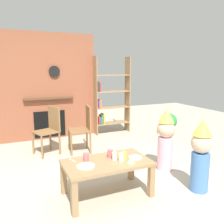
# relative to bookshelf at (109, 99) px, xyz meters

# --- Properties ---
(ground_plane) EXTENTS (12.00, 12.00, 0.00)m
(ground_plane) POSITION_rel_bookshelf_xyz_m (-0.98, -2.40, -0.85)
(ground_plane) COLOR #BCB29E
(brick_fireplace_feature) EXTENTS (2.20, 0.28, 2.40)m
(brick_fireplace_feature) POSITION_rel_bookshelf_xyz_m (-1.46, 0.20, 0.34)
(brick_fireplace_feature) COLOR #935138
(brick_fireplace_feature) RESTS_ON ground_plane
(bookshelf) EXTENTS (0.90, 0.28, 1.90)m
(bookshelf) POSITION_rel_bookshelf_xyz_m (0.00, 0.00, 0.00)
(bookshelf) COLOR #9E7A51
(bookshelf) RESTS_ON ground_plane
(coffee_table) EXTENTS (1.09, 0.62, 0.46)m
(coffee_table) POSITION_rel_bookshelf_xyz_m (-1.23, -2.73, -0.47)
(coffee_table) COLOR #9E7A51
(coffee_table) RESTS_ON ground_plane
(paper_cup_near_left) EXTENTS (0.06, 0.06, 0.09)m
(paper_cup_near_left) POSITION_rel_bookshelf_xyz_m (-0.99, -2.74, -0.35)
(paper_cup_near_left) COLOR #F2CC4C
(paper_cup_near_left) RESTS_ON coffee_table
(paper_cup_near_right) EXTENTS (0.07, 0.07, 0.10)m
(paper_cup_near_right) POSITION_rel_bookshelf_xyz_m (-1.46, -2.61, -0.34)
(paper_cup_near_right) COLOR #E5666B
(paper_cup_near_right) RESTS_ON coffee_table
(paper_cup_center) EXTENTS (0.06, 0.06, 0.10)m
(paper_cup_center) POSITION_rel_bookshelf_xyz_m (-1.12, -2.73, -0.34)
(paper_cup_center) COLOR silver
(paper_cup_center) RESTS_ON coffee_table
(paper_cup_far_left) EXTENTS (0.07, 0.07, 0.11)m
(paper_cup_far_left) POSITION_rel_bookshelf_xyz_m (-1.14, -2.64, -0.34)
(paper_cup_far_left) COLOR #E5666B
(paper_cup_far_left) RESTS_ON coffee_table
(paper_cup_far_right) EXTENTS (0.06, 0.06, 0.11)m
(paper_cup_far_right) POSITION_rel_bookshelf_xyz_m (-1.07, -2.82, -0.34)
(paper_cup_far_right) COLOR silver
(paper_cup_far_right) RESTS_ON coffee_table
(paper_plate_front) EXTENTS (0.22, 0.22, 0.01)m
(paper_plate_front) POSITION_rel_bookshelf_xyz_m (-1.52, -2.78, -0.39)
(paper_plate_front) COLOR white
(paper_plate_front) RESTS_ON coffee_table
(paper_plate_rear) EXTENTS (0.17, 0.17, 0.01)m
(paper_plate_rear) POSITION_rel_bookshelf_xyz_m (-0.84, -2.78, -0.39)
(paper_plate_rear) COLOR white
(paper_plate_rear) RESTS_ON coffee_table
(birthday_cake_slice) EXTENTS (0.10, 0.10, 0.08)m
(birthday_cake_slice) POSITION_rel_bookshelf_xyz_m (-0.97, -2.91, -0.35)
(birthday_cake_slice) COLOR #EAC68C
(birthday_cake_slice) RESTS_ON coffee_table
(table_fork) EXTENTS (0.06, 0.15, 0.01)m
(table_fork) POSITION_rel_bookshelf_xyz_m (-1.62, -2.53, -0.39)
(table_fork) COLOR silver
(table_fork) RESTS_ON coffee_table
(child_with_cone_hat) EXTENTS (0.27, 0.27, 0.98)m
(child_with_cone_hat) POSITION_rel_bookshelf_xyz_m (-0.06, -3.13, -0.33)
(child_with_cone_hat) COLOR #4C7FC6
(child_with_cone_hat) RESTS_ON ground_plane
(child_in_pink) EXTENTS (0.28, 0.28, 1.00)m
(child_in_pink) POSITION_rel_bookshelf_xyz_m (-0.07, -2.39, -0.32)
(child_in_pink) COLOR #EAB2C6
(child_in_pink) RESTS_ON ground_plane
(dining_chair_left) EXTENTS (0.51, 0.51, 0.90)m
(dining_chair_left) POSITION_rel_bookshelf_xyz_m (-1.61, -0.88, -0.34)
(dining_chair_left) COLOR olive
(dining_chair_left) RESTS_ON ground_plane
(dining_chair_middle) EXTENTS (0.45, 0.45, 0.90)m
(dining_chair_middle) POSITION_rel_bookshelf_xyz_m (-1.00, -1.05, -0.34)
(dining_chair_middle) COLOR olive
(dining_chair_middle) RESTS_ON ground_plane
(potted_plant_tall) EXTENTS (0.36, 0.36, 0.54)m
(potted_plant_tall) POSITION_rel_bookshelf_xyz_m (1.22, -0.83, -0.54)
(potted_plant_tall) COLOR #9E5B42
(potted_plant_tall) RESTS_ON ground_plane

